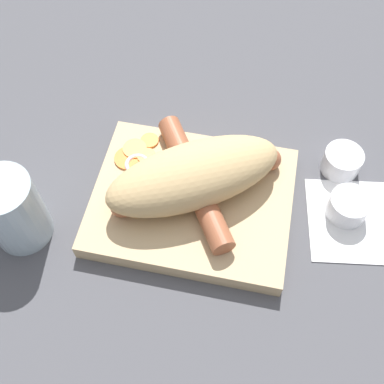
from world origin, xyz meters
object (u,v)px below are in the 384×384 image
(condiment_cup_far, at_px, (341,162))
(drink_glass, at_px, (13,211))
(bread_roll, at_px, (194,175))
(sausage, at_px, (198,182))
(food_tray, at_px, (192,202))
(condiment_cup_near, at_px, (348,207))

(condiment_cup_far, xyz_separation_m, drink_glass, (-0.35, -0.16, 0.03))
(bread_roll, height_order, sausage, bread_roll)
(food_tray, height_order, sausage, sausage)
(bread_roll, distance_m, condiment_cup_near, 0.18)
(bread_roll, bearing_deg, sausage, 38.38)
(food_tray, distance_m, condiment_cup_far, 0.19)
(drink_glass, bearing_deg, condiment_cup_near, 15.09)
(bread_roll, distance_m, sausage, 0.02)
(condiment_cup_near, xyz_separation_m, drink_glass, (-0.35, -0.10, 0.03))
(food_tray, height_order, condiment_cup_near, condiment_cup_near)
(condiment_cup_far, bearing_deg, bread_roll, -154.48)
(food_tray, bearing_deg, sausage, 71.16)
(food_tray, bearing_deg, bread_roll, 89.57)
(condiment_cup_far, bearing_deg, drink_glass, -155.50)
(sausage, height_order, drink_glass, drink_glass)
(bread_roll, relative_size, condiment_cup_far, 4.56)
(bread_roll, bearing_deg, drink_glass, -156.45)
(drink_glass, bearing_deg, bread_roll, 23.55)
(food_tray, relative_size, sausage, 1.27)
(bread_roll, bearing_deg, condiment_cup_near, 5.70)
(condiment_cup_near, height_order, condiment_cup_far, same)
(food_tray, relative_size, drink_glass, 2.42)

